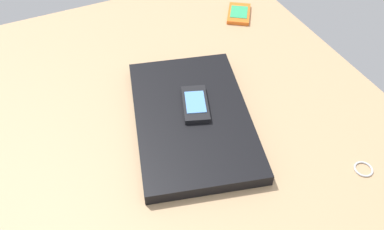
{
  "coord_description": "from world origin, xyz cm",
  "views": [
    {
      "loc": [
        41.11,
        -23.89,
        61.41
      ],
      "look_at": [
        -7.58,
        -1.47,
        5.0
      ],
      "focal_mm": 36.75,
      "sensor_mm": 36.0,
      "label": 1
    }
  ],
  "objects_px": {
    "cell_phone_on_desk": "(239,14)",
    "key_ring": "(363,169)",
    "laptop_closed": "(192,118)",
    "cell_phone_on_laptop": "(194,104)"
  },
  "relations": [
    {
      "from": "laptop_closed",
      "to": "cell_phone_on_laptop",
      "type": "bearing_deg",
      "value": 159.61
    },
    {
      "from": "laptop_closed",
      "to": "cell_phone_on_laptop",
      "type": "height_order",
      "value": "cell_phone_on_laptop"
    },
    {
      "from": "cell_phone_on_desk",
      "to": "key_ring",
      "type": "xyz_separation_m",
      "value": [
        0.54,
        -0.05,
        -0.0
      ]
    },
    {
      "from": "cell_phone_on_laptop",
      "to": "key_ring",
      "type": "bearing_deg",
      "value": 41.26
    },
    {
      "from": "laptop_closed",
      "to": "cell_phone_on_desk",
      "type": "height_order",
      "value": "laptop_closed"
    },
    {
      "from": "cell_phone_on_laptop",
      "to": "cell_phone_on_desk",
      "type": "xyz_separation_m",
      "value": [
        -0.29,
        0.27,
        -0.03
      ]
    },
    {
      "from": "cell_phone_on_laptop",
      "to": "laptop_closed",
      "type": "bearing_deg",
      "value": -34.74
    },
    {
      "from": "laptop_closed",
      "to": "cell_phone_on_laptop",
      "type": "relative_size",
      "value": 3.19
    },
    {
      "from": "cell_phone_on_desk",
      "to": "key_ring",
      "type": "relative_size",
      "value": 3.26
    },
    {
      "from": "laptop_closed",
      "to": "key_ring",
      "type": "xyz_separation_m",
      "value": [
        0.24,
        0.23,
        -0.01
      ]
    }
  ]
}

